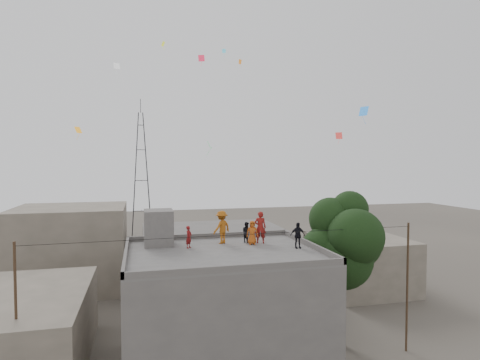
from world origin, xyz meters
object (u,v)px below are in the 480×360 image
object	(u,v)px
person_red_adult	(260,227)
person_dark_adult	(298,235)
tree	(344,243)
transmission_tower	(141,174)
stair_head_box	(159,227)

from	to	relation	value
person_red_adult	person_dark_adult	bearing A→B (deg)	149.24
tree	transmission_tower	xyz separation A→B (m)	(-11.37, 39.40, 2.97)
person_red_adult	person_dark_adult	size ratio (longest dim) A/B	1.30
tree	stair_head_box	bearing A→B (deg)	169.26
person_dark_adult	person_red_adult	bearing A→B (deg)	134.85
stair_head_box	transmission_tower	world-z (taller)	transmission_tower
stair_head_box	transmission_tower	distance (m)	37.46
stair_head_box	person_dark_adult	bearing A→B (deg)	-20.43
person_dark_adult	tree	bearing A→B (deg)	16.51
person_red_adult	person_dark_adult	distance (m)	2.42
stair_head_box	tree	xyz separation A→B (m)	(10.57, -2.00, -1.00)
transmission_tower	person_dark_adult	xyz separation A→B (m)	(8.15, -40.14, -2.26)
person_red_adult	stair_head_box	bearing A→B (deg)	8.84
stair_head_box	person_red_adult	xyz separation A→B (m)	(5.77, -0.93, -0.07)
person_red_adult	transmission_tower	bearing A→B (deg)	-62.28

